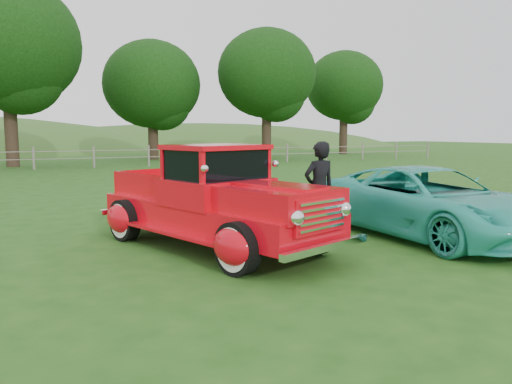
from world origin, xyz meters
name	(u,v)px	position (x,y,z in m)	size (l,w,h in m)	color
ground	(296,266)	(0.00, 0.00, 0.00)	(140.00, 140.00, 0.00)	#1D4D14
distant_hills	(17,186)	(-4.08, 59.46, -4.55)	(116.00, 60.00, 18.00)	#2D5B21
fence_line	(94,157)	(0.00, 22.00, 0.60)	(48.00, 0.12, 1.20)	gray
tree_near_west	(6,43)	(-4.00, 25.00, 6.80)	(8.00, 8.00, 10.42)	black
tree_near_east	(152,84)	(5.00, 29.00, 5.25)	(6.80, 6.80, 8.33)	black
tree_mid_east	(267,74)	(13.00, 27.00, 6.17)	(7.20, 7.20, 9.44)	black
tree_far_east	(344,86)	(22.00, 30.00, 5.86)	(6.60, 6.60, 8.86)	black
red_pickup	(214,202)	(-0.68, 1.65, 0.80)	(3.33, 5.28, 1.78)	black
teal_sedan	(429,202)	(3.32, 0.77, 0.67)	(2.21, 4.79, 1.33)	#2FBCA9
man	(319,189)	(1.49, 1.74, 0.91)	(0.66, 0.43, 1.81)	black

